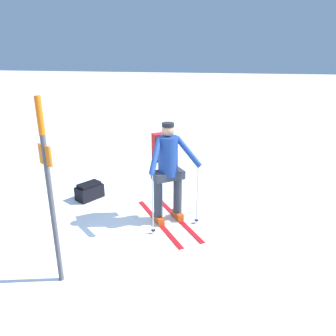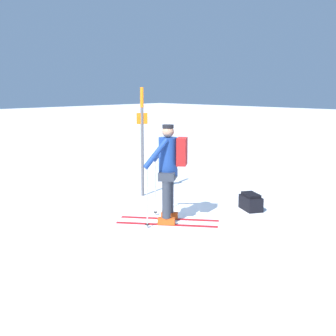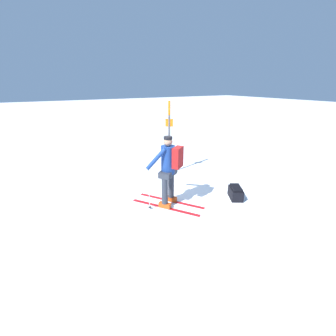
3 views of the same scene
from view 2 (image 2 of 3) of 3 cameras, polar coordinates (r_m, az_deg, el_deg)
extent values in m
plane|color=white|center=(9.18, -0.14, -5.23)|extent=(80.00, 80.00, 0.00)
cube|color=red|center=(8.27, -0.19, -6.92)|extent=(1.12, 1.52, 0.01)
cube|color=#C64714|center=(8.25, -0.19, -6.49)|extent=(0.26, 0.31, 0.12)
cylinder|color=#2D333D|center=(8.14, -0.19, -3.62)|extent=(0.15, 0.15, 0.73)
cube|color=red|center=(8.62, 0.18, -6.22)|extent=(1.12, 1.52, 0.01)
cube|color=#C64714|center=(8.60, 0.18, -5.80)|extent=(0.26, 0.31, 0.12)
cylinder|color=#2D333D|center=(8.50, 0.18, -3.04)|extent=(0.15, 0.15, 0.73)
cube|color=#2D333D|center=(8.24, 0.00, -0.85)|extent=(0.58, 0.53, 0.14)
cylinder|color=navy|center=(8.19, 0.00, 1.43)|extent=(0.33, 0.33, 0.66)
sphere|color=tan|center=(8.13, 0.00, 4.48)|extent=(0.21, 0.21, 0.21)
cylinder|color=black|center=(8.13, 0.00, 5.10)|extent=(0.20, 0.20, 0.06)
cube|color=maroon|center=(8.14, 1.71, 2.03)|extent=(0.35, 0.32, 0.48)
cylinder|color=#B2B7BC|center=(7.97, -2.57, -3.57)|extent=(0.02, 0.02, 1.09)
cylinder|color=black|center=(8.10, -2.54, -6.90)|extent=(0.07, 0.07, 0.01)
cylinder|color=navy|center=(7.92, -1.47, 1.74)|extent=(0.49, 0.21, 0.50)
cylinder|color=#B2B7BC|center=(8.75, -1.55, -2.34)|extent=(0.02, 0.02, 1.09)
cylinder|color=black|center=(8.86, -1.54, -5.40)|extent=(0.07, 0.07, 0.01)
cylinder|color=navy|center=(8.48, -0.79, 2.30)|extent=(0.13, 0.49, 0.50)
cube|color=black|center=(9.35, 10.05, -4.23)|extent=(0.52, 0.60, 0.28)
cube|color=black|center=(9.31, 10.08, -3.23)|extent=(0.43, 0.50, 0.06)
cylinder|color=#4C4C51|center=(10.22, -3.16, 3.12)|extent=(0.06, 0.06, 2.38)
cylinder|color=orange|center=(10.15, -3.21, 8.60)|extent=(0.07, 0.07, 0.43)
cube|color=orange|center=(10.17, -3.18, 6.05)|extent=(0.22, 0.14, 0.24)
camera|label=1|loc=(11.72, -21.97, 11.39)|focal=35.00mm
camera|label=3|loc=(3.62, 24.13, 16.50)|focal=24.00mm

